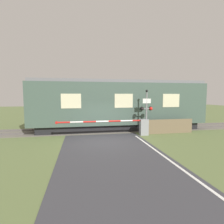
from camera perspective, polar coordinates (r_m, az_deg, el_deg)
ground_plane at (r=11.32m, az=-2.24°, el=-9.54°), size 80.00×80.00×0.00m
track_bed at (r=14.90m, az=-4.28°, el=-5.83°), size 36.00×3.20×0.13m
train at (r=14.93m, az=2.44°, el=2.38°), size 14.37×2.98×4.17m
crossing_barrier at (r=12.93m, az=7.85°, el=-4.56°), size 6.58×0.44×1.20m
signal_post at (r=13.16m, az=11.20°, el=0.91°), size 0.96×0.26×3.35m
roadside_fence at (r=14.24m, az=18.39°, el=-4.46°), size 3.74×0.06×1.10m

